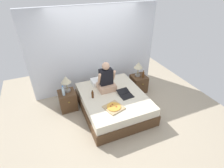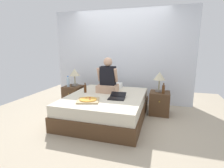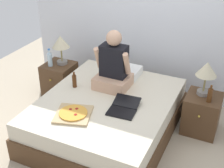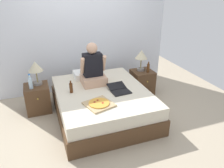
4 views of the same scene
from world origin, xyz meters
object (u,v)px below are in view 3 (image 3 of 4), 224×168
Objects in this scene: nightstand_right at (202,114)px; beer_bottle_on_bed at (74,81)px; pizza_box at (73,114)px; nightstand_left at (60,79)px; lamp_on_right_nightstand at (207,71)px; lamp_on_left_nightstand at (61,44)px; beer_bottle at (210,95)px; person_seated at (113,67)px; laptop at (123,109)px; bed at (107,116)px; water_bottle at (50,59)px.

nightstand_right is 1.72m from beer_bottle_on_bed.
beer_bottle_on_bed reaches higher than pizza_box.
lamp_on_right_nightstand is at bearing 1.33° from nightstand_left.
nightstand_left is at bearing 140.86° from beer_bottle_on_bed.
lamp_on_left_nightstand reaches higher than beer_bottle.
person_seated is 1.57× the size of pizza_box.
laptop is (-0.89, -0.60, -0.09)m from beer_bottle.
bed is 1.31m from beer_bottle.
beer_bottle_on_bed is at bearing 163.84° from laptop.
laptop is at bearing -29.23° from lamp_on_left_nightstand.
lamp_on_left_nightstand is 0.78m from beer_bottle_on_bed.
nightstand_right is at bearing 38.79° from pizza_box.
laptop is at bearing -16.16° from beer_bottle_on_bed.
lamp_on_left_nightstand is at bearing 149.81° from bed.
laptop is (1.46, -0.61, -0.10)m from water_bottle.
bed is at bearing -30.19° from lamp_on_left_nightstand.
laptop is at bearing 35.49° from pizza_box.
lamp_on_right_nightstand is at bearing 29.96° from bed.
bed is at bearing 67.48° from pizza_box.
pizza_box is at bearing -99.31° from person_seated.
pizza_box is at bearing -60.26° from beer_bottle_on_bed.
person_seated is at bearing -166.06° from lamp_on_right_nightstand.
water_bottle is (-0.12, -0.14, -0.22)m from lamp_on_left_nightstand.
bed is at bearing -79.11° from person_seated.
water_bottle reaches higher than bed.
person_seated is (1.03, -0.23, 0.53)m from nightstand_left.
water_bottle is 1.13m from person_seated.
lamp_on_left_nightstand is at bearing 176.14° from beer_bottle.
water_bottle is at bearing 158.02° from bed.
pizza_box is at bearing -112.52° from bed.
nightstand_right is 1.19× the size of laptop.
lamp_on_right_nightstand reaches higher than pizza_box.
nightstand_right is (1.10, 0.56, 0.01)m from bed.
beer_bottle_on_bed is (-1.69, -0.37, -0.02)m from beer_bottle.
beer_bottle_on_bed reaches higher than nightstand_right.
bed is at bearing 154.53° from laptop.
water_bottle reaches higher than beer_bottle_on_bed.
bed is at bearing -158.28° from beer_bottle.
beer_bottle is at bearing 34.57° from pizza_box.
lamp_on_left_nightstand and lamp_on_right_nightstand have the same top height.
bed is 0.64m from person_seated.
nightstand_left is 1.88× the size of water_bottle.
nightstand_left is 1.16× the size of lamp_on_left_nightstand.
water_bottle is at bearing 179.76° from beer_bottle.
lamp_on_left_nightstand is 0.90× the size of pizza_box.
beer_bottle is 0.46× the size of pizza_box.
lamp_on_left_nightstand is 0.28m from water_bottle.
beer_bottle is (1.17, 0.46, 0.37)m from bed.
nightstand_left and nightstand_right have the same top height.
pizza_box is (0.90, -1.04, 0.27)m from nightstand_left.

